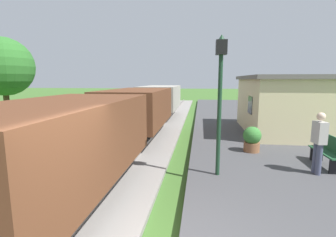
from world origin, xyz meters
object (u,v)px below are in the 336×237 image
tree_trackside_far (3,67)px  potted_planter (252,139)px  station_hut (279,104)px  bench_near_hut (329,151)px  person_waiting (319,141)px  lamp_post_near (220,80)px  freight_train (138,110)px

tree_trackside_far → potted_planter: bearing=-12.8°
station_hut → bench_near_hut: (-0.07, -5.19, -0.93)m
person_waiting → tree_trackside_far: 14.27m
bench_near_hut → tree_trackside_far: size_ratio=0.30×
bench_near_hut → lamp_post_near: (-3.32, -1.06, 2.08)m
freight_train → tree_trackside_far: size_ratio=3.89×
potted_planter → lamp_post_near: 3.47m
station_hut → potted_planter: (-2.02, -3.84, -0.93)m
person_waiting → potted_planter: 2.44m
lamp_post_near → freight_train: bearing=126.0°
freight_train → person_waiting: (6.12, -4.26, -0.21)m
tree_trackside_far → freight_train: bearing=-3.4°
tree_trackside_far → person_waiting: bearing=-19.5°
bench_near_hut → tree_trackside_far: (-13.88, 4.06, 2.76)m
bench_near_hut → potted_planter: (-1.95, 1.36, 0.00)m
bench_near_hut → freight_train: bearing=151.6°
potted_planter → lamp_post_near: lamp_post_near is taller
lamp_post_near → person_waiting: bearing=8.9°
station_hut → potted_planter: station_hut is taller
potted_planter → station_hut: bearing=62.2°
freight_train → station_hut: bearing=12.9°
person_waiting → tree_trackside_far: bearing=-26.1°
lamp_post_near → bench_near_hut: bearing=17.7°
freight_train → person_waiting: 7.46m
person_waiting → potted_planter: bearing=-62.7°
freight_train → station_hut: station_hut is taller
potted_planter → tree_trackside_far: size_ratio=0.18×
lamp_post_near → tree_trackside_far: 11.76m
bench_near_hut → lamp_post_near: 4.06m
station_hut → lamp_post_near: (-3.39, -6.25, 1.15)m
station_hut → freight_train: bearing=-167.1°
tree_trackside_far → station_hut: bearing=4.6°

